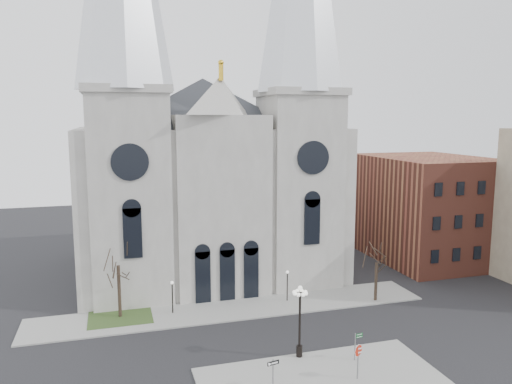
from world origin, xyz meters
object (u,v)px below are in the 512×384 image
object	(u,v)px
one_way_sign	(273,368)
street_name_sign	(356,344)
stop_sign	(358,354)
globe_lamp	(300,312)

from	to	relation	value
one_way_sign	street_name_sign	bearing A→B (deg)	3.91
stop_sign	globe_lamp	distance (m)	5.60
globe_lamp	one_way_sign	world-z (taller)	globe_lamp
stop_sign	street_name_sign	size ratio (longest dim) A/B	1.20
stop_sign	street_name_sign	xyz separation A→B (m)	(1.23, 2.64, -0.58)
stop_sign	street_name_sign	world-z (taller)	stop_sign
globe_lamp	one_way_sign	xyz separation A→B (m)	(-3.52, -3.87, -2.28)
stop_sign	one_way_sign	distance (m)	6.42
globe_lamp	street_name_sign	xyz separation A→B (m)	(4.08, -1.83, -2.40)
one_way_sign	street_name_sign	distance (m)	7.86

